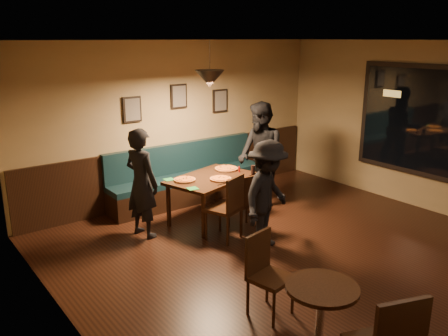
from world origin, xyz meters
The scene contains 28 objects.
floor centered at (0.00, 0.00, 0.00)m, with size 7.00×7.00×0.00m, color black.
ceiling centered at (0.00, 0.00, 2.80)m, with size 7.00×7.00×0.00m, color silver.
wall_back centered at (0.00, 3.50, 1.40)m, with size 6.00×6.00×0.00m, color #8C704F.
wall_left centered at (-3.00, 0.00, 1.40)m, with size 7.00×7.00×0.00m, color #8C704F.
wainscot centered at (0.00, 3.47, 0.50)m, with size 5.88×0.06×1.00m, color black.
booth_bench centered at (0.00, 3.20, 0.50)m, with size 3.00×0.60×1.00m, color #0F232D, non-canonical shape.
window_frame centered at (2.96, 0.50, 1.50)m, with size 0.06×2.56×1.86m, color black.
window_glass centered at (2.93, 0.50, 1.50)m, with size 2.40×2.40×0.00m, color black.
picture_left centered at (-0.90, 3.47, 1.70)m, with size 0.32×0.04×0.42m, color black.
picture_center centered at (0.00, 3.47, 1.85)m, with size 0.32×0.04×0.42m, color black.
picture_right centered at (0.90, 3.47, 1.70)m, with size 0.32×0.04×0.42m, color black.
pendant_lamp centered at (-0.23, 2.21, 2.25)m, with size 0.44×0.44×0.25m, color black.
dining_table centered at (-0.23, 2.21, 0.36)m, with size 1.35×0.87×0.72m, color black.
chair_near_left centered at (-0.49, 1.53, 0.48)m, with size 0.43×0.43×0.97m, color black, non-canonical shape.
chair_near_right centered at (-0.02, 1.62, 0.44)m, with size 0.39×0.39×0.89m, color black, non-canonical shape.
diner_left centered at (-1.36, 2.34, 0.81)m, with size 0.59×0.39×1.62m, color black.
diner_right centered at (0.84, 2.24, 0.91)m, with size 0.88×0.69×1.81m, color black.
diner_front centered at (-0.17, 0.95, 0.76)m, with size 0.99×0.57×1.53m, color black.
pizza_a centered at (-0.66, 2.29, 0.74)m, with size 0.33×0.33×0.04m, color orange.
pizza_b centered at (-0.19, 2.00, 0.74)m, with size 0.33×0.33×0.04m, color #C48B24.
pizza_c centered at (0.22, 2.39, 0.74)m, with size 0.38×0.38×0.04m, color orange.
soda_glass centered at (0.41, 1.94, 0.79)m, with size 0.07×0.07×0.14m, color black.
tabasco_bottle centered at (0.31, 2.15, 0.78)m, with size 0.02×0.02×0.11m, color #990B05.
napkin_a centered at (-0.82, 2.49, 0.73)m, with size 0.15×0.15×0.01m, color #1F7534.
napkin_b centered at (-0.77, 1.90, 0.73)m, with size 0.15×0.15×0.01m, color #207930.
cutlery_set centered at (-0.24, 1.80, 0.73)m, with size 0.02×0.20×0.00m, color #B4B4B8.
cafe_table centered at (-1.33, -1.05, 0.35)m, with size 0.66×0.66×0.70m, color black.
cafe_chair_far centered at (-1.26, -0.31, 0.44)m, with size 0.39×0.39×0.89m, color #311E0D, non-canonical shape.
Camera 1 is at (-4.25, -3.45, 2.84)m, focal length 37.05 mm.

